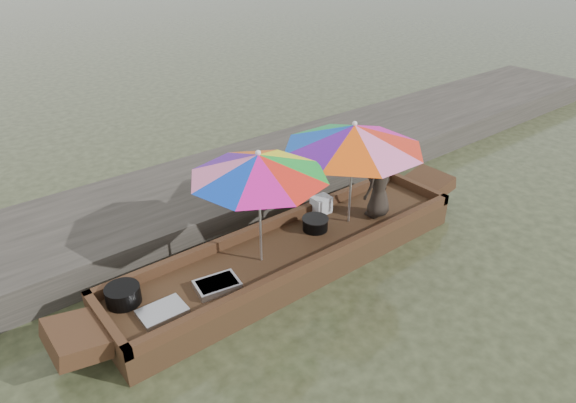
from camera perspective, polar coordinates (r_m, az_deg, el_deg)
water at (r=7.23m, az=0.50°, el=-7.27°), size 80.00×80.00×0.00m
dock at (r=8.67m, az=-8.69°, el=0.86°), size 22.00×2.20×0.50m
boat_hull at (r=7.13m, az=0.50°, el=-6.13°), size 5.31×1.20×0.35m
cooking_pot at (r=6.31m, az=-17.86°, el=-9.86°), size 0.40×0.40×0.21m
tray_crayfish at (r=6.32m, az=-7.87°, el=-9.21°), size 0.57×0.44×0.09m
tray_scallop at (r=6.08m, az=-13.80°, el=-11.81°), size 0.53×0.37×0.06m
charcoal_grill at (r=7.36m, az=3.04°, el=-2.53°), size 0.36×0.36×0.17m
supply_bag at (r=7.78m, az=3.71°, el=-0.36°), size 0.29×0.23×0.26m
vendor at (r=7.63m, az=10.09°, el=1.88°), size 0.53×0.36×1.03m
umbrella_bow at (r=6.36m, az=-3.16°, el=-0.77°), size 1.93×1.93×1.55m
umbrella_stern at (r=7.28m, az=7.06°, el=3.07°), size 2.61×2.61×1.55m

